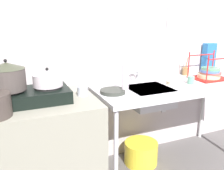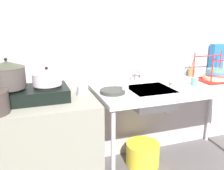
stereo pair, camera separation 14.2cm
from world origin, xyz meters
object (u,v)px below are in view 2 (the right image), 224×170
(pot_on_right_burner, at_px, (47,77))
(dish_rack, at_px, (215,75))
(frying_pan, at_px, (113,91))
(pot_on_left_burner, at_px, (7,75))
(faucet, at_px, (142,69))
(small_bowl_on_drainboard, at_px, (174,84))
(stove, at_px, (29,94))
(sink_basin, at_px, (150,97))
(cup_by_rack, at_px, (195,82))
(bottle_by_sink, at_px, (125,78))
(utensil_jar, at_px, (191,72))
(percolator, at_px, (82,86))
(bucket_on_floor, at_px, (143,154))
(cereal_box, at_px, (216,59))

(pot_on_right_burner, distance_m, dish_rack, 1.64)
(pot_on_right_burner, xyz_separation_m, frying_pan, (0.52, -0.03, -0.16))
(pot_on_left_burner, bearing_deg, faucet, 7.36)
(small_bowl_on_drainboard, bearing_deg, stove, -179.79)
(sink_basin, bearing_deg, pot_on_right_burner, 178.81)
(cup_by_rack, height_order, bottle_by_sink, bottle_by_sink)
(faucet, bearing_deg, dish_rack, -8.42)
(cup_by_rack, distance_m, utensil_jar, 0.38)
(pot_on_right_burner, height_order, frying_pan, pot_on_right_burner)
(pot_on_right_burner, height_order, cup_by_rack, pot_on_right_burner)
(sink_basin, xyz_separation_m, small_bowl_on_drainboard, (0.26, 0.02, 0.10))
(stove, xyz_separation_m, percolator, (0.41, 0.00, 0.02))
(small_bowl_on_drainboard, bearing_deg, dish_rack, 3.59)
(percolator, relative_size, bucket_on_floor, 0.45)
(cup_by_rack, bearing_deg, faucet, 157.11)
(bottle_by_sink, distance_m, cereal_box, 1.26)
(stove, relative_size, cereal_box, 1.73)
(stove, xyz_separation_m, utensil_jar, (1.67, 0.28, -0.01))
(pot_on_right_burner, bearing_deg, dish_rack, 1.25)
(cereal_box, bearing_deg, faucet, -175.46)
(sink_basin, bearing_deg, cup_by_rack, -3.48)
(cereal_box, bearing_deg, dish_rack, -133.50)
(small_bowl_on_drainboard, relative_size, bucket_on_floor, 0.30)
(sink_basin, distance_m, cereal_box, 1.03)
(frying_pan, bearing_deg, bottle_by_sink, -11.03)
(dish_rack, distance_m, small_bowl_on_drainboard, 0.50)
(sink_basin, bearing_deg, bottle_by_sink, -173.56)
(pot_on_left_burner, height_order, small_bowl_on_drainboard, pot_on_left_burner)
(sink_basin, xyz_separation_m, faucet, (-0.01, 0.17, 0.23))
(percolator, relative_size, bottle_by_sink, 0.51)
(pot_on_right_burner, bearing_deg, cup_by_rack, -1.97)
(dish_rack, xyz_separation_m, bottle_by_sink, (-1.01, -0.08, 0.07))
(sink_basin, distance_m, dish_rack, 0.77)
(faucet, bearing_deg, pot_on_left_burner, -172.64)
(dish_rack, relative_size, bucket_on_floor, 1.05)
(pot_on_left_burner, height_order, faucet, pot_on_left_burner)
(pot_on_left_burner, xyz_separation_m, frying_pan, (0.80, -0.03, -0.20))
(pot_on_left_burner, bearing_deg, cup_by_rack, -1.63)
(bucket_on_floor, bearing_deg, cereal_box, 10.99)
(faucet, height_order, cereal_box, cereal_box)
(frying_pan, bearing_deg, small_bowl_on_drainboard, 2.94)
(stove, bearing_deg, sink_basin, -1.03)
(utensil_jar, bearing_deg, small_bowl_on_drainboard, -145.00)
(pot_on_right_burner, distance_m, faucet, 0.89)
(bottle_by_sink, bearing_deg, frying_pan, 168.97)
(sink_basin, relative_size, small_bowl_on_drainboard, 3.77)
(pot_on_right_burner, height_order, faucet, pot_on_right_burner)
(pot_on_right_burner, bearing_deg, frying_pan, -2.96)
(pot_on_right_burner, height_order, bottle_by_sink, bottle_by_sink)
(pot_on_right_burner, bearing_deg, faucet, 9.67)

